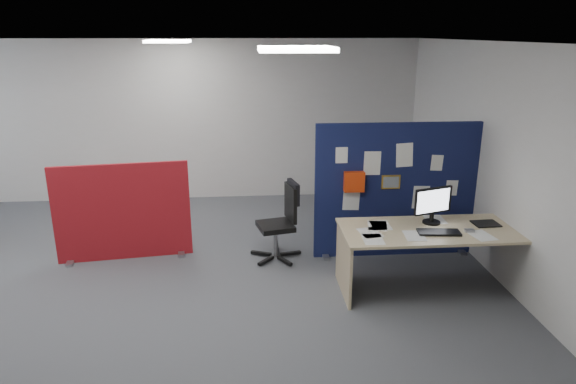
{
  "coord_description": "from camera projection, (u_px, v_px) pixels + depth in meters",
  "views": [
    {
      "loc": [
        1.59,
        -5.24,
        2.8
      ],
      "look_at": [
        2.06,
        0.5,
        1.0
      ],
      "focal_mm": 32.0,
      "sensor_mm": 36.0,
      "label": 1
    }
  ],
  "objects": [
    {
      "name": "floor",
      "position": [
        107.0,
        296.0,
        5.7
      ],
      "size": [
        9.0,
        9.0,
        0.0
      ],
      "primitive_type": "plane",
      "color": "#515358",
      "rests_on": "ground"
    },
    {
      "name": "ceiling",
      "position": [
        77.0,
        43.0,
        4.89
      ],
      "size": [
        9.0,
        7.0,
        0.02
      ],
      "primitive_type": "cube",
      "color": "white",
      "rests_on": "wall_back"
    },
    {
      "name": "wall_back",
      "position": [
        152.0,
        122.0,
        8.62
      ],
      "size": [
        9.0,
        0.02,
        2.7
      ],
      "primitive_type": "cube",
      "color": "silver",
      "rests_on": "floor"
    },
    {
      "name": "wall_right",
      "position": [
        512.0,
        170.0,
        5.64
      ],
      "size": [
        0.02,
        7.0,
        2.7
      ],
      "primitive_type": "cube",
      "color": "silver",
      "rests_on": "floor"
    },
    {
      "name": "ceiling_lights",
      "position": [
        128.0,
        44.0,
        5.56
      ],
      "size": [
        4.1,
        4.1,
        0.04
      ],
      "color": "white",
      "rests_on": "ceiling"
    },
    {
      "name": "navy_divider",
      "position": [
        396.0,
        191.0,
        6.51
      ],
      "size": [
        2.11,
        0.3,
        1.74
      ],
      "color": "#10153E",
      "rests_on": "floor"
    },
    {
      "name": "main_desk",
      "position": [
        428.0,
        241.0,
        5.72
      ],
      "size": [
        1.97,
        0.87,
        0.73
      ],
      "color": "tan",
      "rests_on": "floor"
    },
    {
      "name": "monitor_main",
      "position": [
        433.0,
        204.0,
        5.74
      ],
      "size": [
        0.46,
        0.2,
        0.42
      ],
      "rotation": [
        0.0,
        0.0,
        0.32
      ],
      "color": "black",
      "rests_on": "main_desk"
    },
    {
      "name": "keyboard",
      "position": [
        439.0,
        232.0,
        5.51
      ],
      "size": [
        0.47,
        0.23,
        0.02
      ],
      "primitive_type": "cube",
      "rotation": [
        0.0,
        0.0,
        -0.11
      ],
      "color": "black",
      "rests_on": "main_desk"
    },
    {
      "name": "mouse",
      "position": [
        469.0,
        231.0,
        5.55
      ],
      "size": [
        0.1,
        0.07,
        0.03
      ],
      "primitive_type": "cube",
      "rotation": [
        0.0,
        0.0,
        -0.07
      ],
      "color": "gray",
      "rests_on": "main_desk"
    },
    {
      "name": "paper_tray",
      "position": [
        486.0,
        224.0,
        5.77
      ],
      "size": [
        0.29,
        0.23,
        0.01
      ],
      "primitive_type": "cube",
      "rotation": [
        0.0,
        0.0,
        0.05
      ],
      "color": "black",
      "rests_on": "main_desk"
    },
    {
      "name": "red_divider",
      "position": [
        123.0,
        213.0,
        6.47
      ],
      "size": [
        1.67,
        0.3,
        1.26
      ],
      "rotation": [
        0.0,
        0.0,
        0.12
      ],
      "color": "maroon",
      "rests_on": "floor"
    },
    {
      "name": "office_chair",
      "position": [
        283.0,
        216.0,
        6.51
      ],
      "size": [
        0.66,
        0.64,
        0.99
      ],
      "rotation": [
        0.0,
        0.0,
        0.23
      ],
      "color": "black",
      "rests_on": "floor"
    },
    {
      "name": "desk_papers",
      "position": [
        405.0,
        230.0,
        5.59
      ],
      "size": [
        1.42,
        0.84,
        0.0
      ],
      "color": "white",
      "rests_on": "main_desk"
    }
  ]
}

